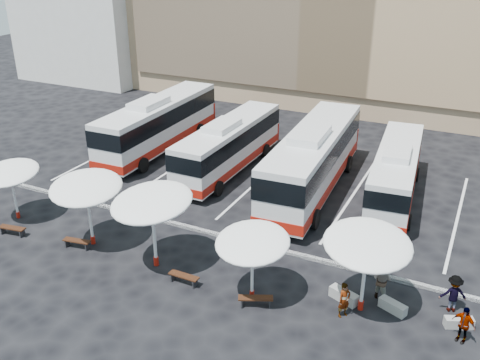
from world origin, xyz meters
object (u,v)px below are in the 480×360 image
at_px(conc_bench_0, 344,296).
at_px(wood_bench_2, 184,277).
at_px(wood_bench_0, 12,229).
at_px(bus_2, 313,158).
at_px(passenger_3, 453,294).
at_px(sunshade_0, 10,173).
at_px(bus_3, 396,171).
at_px(passenger_0, 344,300).
at_px(wood_bench_3, 256,299).
at_px(bus_1, 229,144).
at_px(conc_bench_2, 459,322).
at_px(sunshade_3, 252,243).
at_px(sunshade_4, 368,244).
at_px(sunshade_2, 152,202).
at_px(bus_0, 159,123).
at_px(wood_bench_1, 77,242).
at_px(conc_bench_1, 393,306).
at_px(passenger_1, 382,280).
at_px(sunshade_1, 86,188).
at_px(passenger_2, 463,324).

bearing_deg(conc_bench_0, wood_bench_2, -164.19).
bearing_deg(wood_bench_0, bus_2, 44.04).
bearing_deg(passenger_3, sunshade_0, -14.94).
xyz_separation_m(bus_3, passenger_0, (0.36, -11.94, -0.97)).
bearing_deg(wood_bench_3, bus_1, 121.28).
height_order(bus_1, conc_bench_2, bus_1).
bearing_deg(bus_2, sunshade_0, -145.78).
distance_m(sunshade_3, sunshade_4, 4.61).
relative_size(bus_1, sunshade_2, 2.31).
relative_size(bus_0, conc_bench_2, 11.22).
height_order(wood_bench_1, passenger_3, passenger_3).
bearing_deg(sunshade_4, bus_1, 137.22).
distance_m(sunshade_4, passenger_0, 2.54).
bearing_deg(passenger_0, sunshade_0, 124.14).
xyz_separation_m(sunshade_2, passenger_0, (9.02, 0.22, -2.56)).
xyz_separation_m(conc_bench_2, passenger_0, (-4.35, -1.35, 0.57)).
xyz_separation_m(sunshade_0, conc_bench_1, (20.38, 0.82, -2.49)).
height_order(sunshade_0, passenger_3, sunshade_0).
xyz_separation_m(sunshade_0, passenger_1, (19.71, 1.50, -1.80)).
distance_m(sunshade_4, wood_bench_2, 8.27).
distance_m(bus_2, sunshade_3, 11.42).
bearing_deg(bus_2, sunshade_3, -87.29).
xyz_separation_m(sunshade_3, passenger_0, (3.86, 0.55, -1.99)).
height_order(bus_2, sunshade_4, bus_2).
bearing_deg(sunshade_1, passenger_1, 7.49).
distance_m(sunshade_4, conc_bench_0, 3.03).
bearing_deg(wood_bench_2, bus_2, 80.33).
height_order(wood_bench_2, passenger_2, passenger_2).
bearing_deg(conc_bench_2, bus_2, 134.88).
height_order(sunshade_4, conc_bench_1, sunshade_4).
relative_size(sunshade_0, conc_bench_1, 3.11).
height_order(wood_bench_3, passenger_0, passenger_0).
bearing_deg(wood_bench_2, passenger_3, 16.38).
bearing_deg(passenger_3, sunshade_2, -8.76).
relative_size(bus_1, passenger_0, 7.26).
bearing_deg(bus_0, wood_bench_1, -74.54).
height_order(conc_bench_2, passenger_0, passenger_0).
bearing_deg(passenger_2, wood_bench_0, -154.59).
distance_m(wood_bench_0, passenger_1, 18.74).
xyz_separation_m(conc_bench_1, passenger_1, (-0.67, 0.69, 0.69)).
bearing_deg(passenger_3, sunshade_3, 0.35).
distance_m(bus_3, sunshade_0, 21.60).
height_order(sunshade_3, sunshade_4, sunshade_4).
bearing_deg(passenger_2, passenger_1, 179.02).
bearing_deg(passenger_0, wood_bench_1, 128.08).
bearing_deg(sunshade_0, conc_bench_2, 2.39).
distance_m(passenger_0, passenger_3, 4.57).
height_order(sunshade_0, passenger_0, sunshade_0).
relative_size(bus_1, bus_2, 0.84).
distance_m(conc_bench_1, passenger_3, 2.51).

